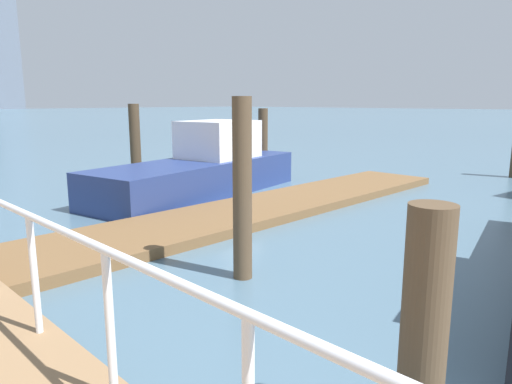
# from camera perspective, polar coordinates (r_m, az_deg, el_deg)

# --- Properties ---
(floating_dock) EXTENTS (12.15, 2.00, 0.18)m
(floating_dock) POSITION_cam_1_polar(r_m,az_deg,el_deg) (10.11, 0.52, -2.07)
(floating_dock) COLOR brown
(floating_dock) RESTS_ON ground_plane
(boardwalk_railing) EXTENTS (0.06, 23.56, 1.08)m
(boardwalk_railing) POSITION_cam_1_polar(r_m,az_deg,el_deg) (4.37, -25.78, -5.67)
(boardwalk_railing) COLOR white
(boardwalk_railing) RESTS_ON boardwalk
(dock_piling_0) EXTENTS (0.31, 0.31, 1.75)m
(dock_piling_0) POSITION_cam_1_polar(r_m,az_deg,el_deg) (3.42, 19.86, -15.84)
(dock_piling_0) COLOR brown
(dock_piling_0) RESTS_ON ground_plane
(dock_piling_1) EXTENTS (0.30, 0.30, 2.17)m
(dock_piling_1) POSITION_cam_1_polar(r_m,az_deg,el_deg) (14.59, 0.85, 5.93)
(dock_piling_1) COLOR #473826
(dock_piling_1) RESTS_ON ground_plane
(dock_piling_2) EXTENTS (0.31, 0.31, 2.32)m
(dock_piling_2) POSITION_cam_1_polar(r_m,az_deg,el_deg) (14.09, -14.55, 5.69)
(dock_piling_2) COLOR #473826
(dock_piling_2) RESTS_ON ground_plane
(dock_piling_3) EXTENTS (0.26, 0.26, 2.45)m
(dock_piling_3) POSITION_cam_1_polar(r_m,az_deg,el_deg) (6.18, -1.69, 0.23)
(dock_piling_3) COLOR brown
(dock_piling_3) RESTS_ON ground_plane
(moored_boat_1) EXTENTS (6.52, 3.12, 1.87)m
(moored_boat_1) POSITION_cam_1_polar(r_m,az_deg,el_deg) (12.26, -6.54, 2.80)
(moored_boat_1) COLOR navy
(moored_boat_1) RESTS_ON ground_plane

